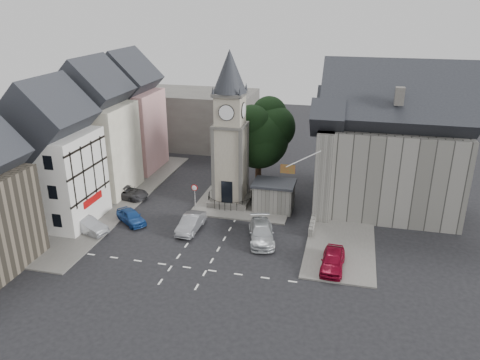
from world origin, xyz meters
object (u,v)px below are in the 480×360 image
(car_west_blue, at_px, (131,216))
(car_east_red, at_px, (333,260))
(pedestrian, at_px, (326,206))
(stone_shelter, at_px, (274,196))
(clock_tower, at_px, (230,131))

(car_west_blue, xyz_separation_m, car_east_red, (19.83, -3.82, 0.08))
(car_east_red, xyz_separation_m, pedestrian, (-1.33, 10.49, 0.09))
(pedestrian, bearing_deg, car_east_red, 95.65)
(car_west_blue, bearing_deg, stone_shelter, -26.38)
(car_west_blue, distance_m, pedestrian, 19.67)
(car_east_red, bearing_deg, stone_shelter, 125.26)
(car_west_blue, bearing_deg, clock_tower, -12.73)
(car_east_red, height_order, pedestrian, pedestrian)
(car_east_red, bearing_deg, car_west_blue, 171.33)
(car_east_red, bearing_deg, clock_tower, 139.04)
(clock_tower, relative_size, stone_shelter, 3.78)
(pedestrian, bearing_deg, clock_tower, -3.28)
(stone_shelter, bearing_deg, pedestrian, 1.98)
(stone_shelter, bearing_deg, clock_tower, 174.16)
(stone_shelter, bearing_deg, car_west_blue, -153.72)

